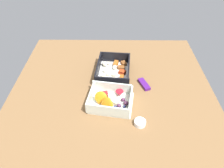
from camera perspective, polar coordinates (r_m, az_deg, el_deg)
The scene contains 5 objects.
table_surface at distance 84.57cm, azimuth -0.01°, elevation -2.14°, with size 80.00×80.00×2.00cm, color brown.
pasta_container at distance 90.65cm, azimuth 0.41°, elevation 3.52°, with size 19.53×15.05×5.41cm.
fruit_bowl at distance 77.19cm, azimuth -0.40°, elevation -4.40°, with size 15.24×17.09×5.94cm.
candy_bar at distance 86.59cm, azimuth 8.65°, elevation -0.06°, with size 7.00×2.40×1.20cm, color #51197A.
paper_cup_liner at distance 72.19cm, azimuth 7.56°, elevation -10.33°, with size 3.90×3.90×1.68cm, color white.
Camera 1 is at (61.80, 0.66, 58.72)cm, focal length 33.86 mm.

